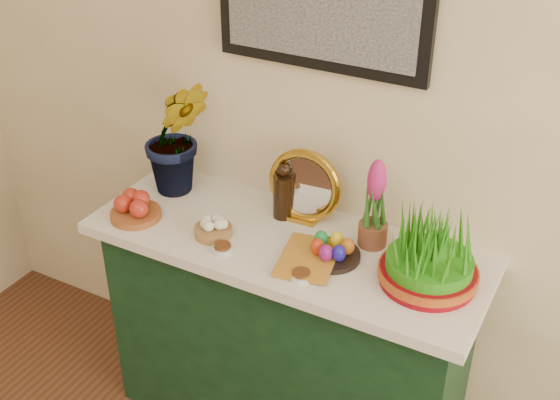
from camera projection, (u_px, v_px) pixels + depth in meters
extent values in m
cube|color=beige|center=(417.00, 109.00, 2.23)|extent=(4.00, 0.04, 2.70)
cube|color=#153A1E|center=(286.00, 340.00, 2.66)|extent=(1.30, 0.45, 0.85)
cube|color=white|center=(287.00, 243.00, 2.43)|extent=(1.40, 0.55, 0.04)
imported|color=#2E6B21|center=(176.00, 118.00, 2.55)|extent=(0.39, 0.38, 0.60)
cylinder|color=#944D22|center=(136.00, 214.00, 2.52)|extent=(0.20, 0.20, 0.03)
cylinder|color=#A77A43|center=(213.00, 231.00, 2.42)|extent=(0.16, 0.16, 0.03)
cylinder|color=black|center=(283.00, 196.00, 2.50)|extent=(0.07, 0.07, 0.17)
sphere|color=black|center=(283.00, 170.00, 2.44)|extent=(0.05, 0.05, 0.05)
cube|color=gold|center=(302.00, 219.00, 2.51)|extent=(0.11, 0.06, 0.02)
torus|color=gold|center=(305.00, 186.00, 2.45)|extent=(0.28, 0.07, 0.28)
cylinder|color=silver|center=(304.00, 186.00, 2.45)|extent=(0.21, 0.04, 0.21)
imported|color=#BC7D23|center=(282.00, 253.00, 2.31)|extent=(0.21, 0.27, 0.03)
cylinder|color=silver|center=(223.00, 249.00, 2.34)|extent=(0.07, 0.07, 0.02)
cylinder|color=#592D14|center=(222.00, 246.00, 2.34)|extent=(0.06, 0.06, 0.01)
cylinder|color=silver|center=(301.00, 276.00, 2.22)|extent=(0.07, 0.07, 0.02)
cylinder|color=#592D14|center=(301.00, 273.00, 2.21)|extent=(0.06, 0.06, 0.01)
cylinder|color=black|center=(331.00, 255.00, 2.31)|extent=(0.22, 0.22, 0.02)
ellipsoid|color=red|center=(317.00, 247.00, 2.29)|extent=(0.05, 0.05, 0.06)
ellipsoid|color=#1F18AC|center=(339.00, 253.00, 2.26)|extent=(0.05, 0.05, 0.06)
ellipsoid|color=yellow|center=(337.00, 240.00, 2.32)|extent=(0.05, 0.05, 0.06)
ellipsoid|color=#1A9141|center=(321.00, 239.00, 2.33)|extent=(0.05, 0.05, 0.06)
ellipsoid|color=#CC6D18|center=(348.00, 247.00, 2.29)|extent=(0.05, 0.05, 0.06)
ellipsoid|color=#8A1974|center=(326.00, 253.00, 2.26)|extent=(0.05, 0.05, 0.06)
cylinder|color=brown|center=(373.00, 234.00, 2.37)|extent=(0.10, 0.10, 0.08)
ellipsoid|color=#D0297C|center=(377.00, 181.00, 2.26)|extent=(0.06, 0.06, 0.15)
cylinder|color=maroon|center=(428.00, 275.00, 2.19)|extent=(0.30, 0.30, 0.06)
cylinder|color=maroon|center=(428.00, 272.00, 2.19)|extent=(0.31, 0.31, 0.03)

